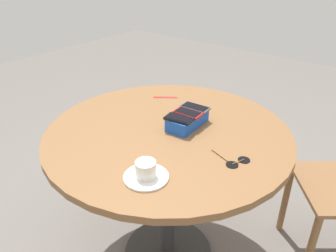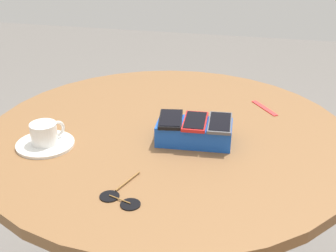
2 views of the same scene
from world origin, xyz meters
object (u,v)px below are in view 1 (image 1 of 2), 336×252
at_px(round_table, 168,154).
at_px(saucer, 146,177).
at_px(phone_red, 188,113).
at_px(phone_box, 187,120).
at_px(coffee_cup, 146,169).
at_px(lanyard_strap, 165,97).
at_px(phone_gray, 195,107).
at_px(sunglasses, 236,162).
at_px(phone_black, 179,118).

height_order(round_table, saucer, saucer).
bearing_deg(phone_red, phone_box, 3.24).
distance_m(coffee_cup, lanyard_strap, 0.71).
height_order(phone_gray, sunglasses, phone_gray).
bearing_deg(lanyard_strap, phone_red, 56.25).
bearing_deg(phone_black, lanyard_strap, -132.34).
xyz_separation_m(phone_gray, coffee_cup, (0.47, 0.11, -0.03)).
bearing_deg(lanyard_strap, sunglasses, 62.52).
height_order(phone_gray, coffee_cup, phone_gray).
bearing_deg(coffee_cup, phone_black, -162.37).
bearing_deg(sunglasses, coffee_cup, -35.76).
bearing_deg(phone_black, coffee_cup, 17.63).
bearing_deg(coffee_cup, sunglasses, 144.24).
height_order(phone_red, lanyard_strap, phone_red).
xyz_separation_m(phone_box, phone_gray, (-0.07, -0.01, 0.03)).
xyz_separation_m(phone_box, phone_black, (0.07, 0.00, 0.04)).
bearing_deg(saucer, phone_red, -164.83).
xyz_separation_m(phone_box, coffee_cup, (0.40, 0.11, 0.01)).
bearing_deg(saucer, phone_gray, -166.14).
bearing_deg(phone_black, phone_gray, -176.40).
distance_m(round_table, phone_gray, 0.25).
relative_size(phone_box, lanyard_strap, 1.65).
height_order(phone_box, sunglasses, phone_box).
height_order(round_table, coffee_cup, coffee_cup).
distance_m(phone_gray, phone_black, 0.14).
height_order(round_table, phone_box, phone_box).
relative_size(phone_red, sunglasses, 0.79).
relative_size(phone_black, lanyard_strap, 0.99).
xyz_separation_m(round_table, phone_box, (-0.09, 0.04, 0.16)).
relative_size(round_table, phone_gray, 8.08).
relative_size(phone_box, saucer, 1.33).
bearing_deg(phone_black, phone_red, -178.65).
distance_m(round_table, phone_box, 0.18).
bearing_deg(phone_red, saucer, 15.17).
height_order(round_table, sunglasses, sunglasses).
bearing_deg(phone_red, sunglasses, 68.82).
relative_size(phone_red, saucer, 0.78).
height_order(phone_box, phone_black, phone_black).
relative_size(phone_gray, coffee_cup, 1.47).
relative_size(saucer, sunglasses, 1.02).
distance_m(saucer, coffee_cup, 0.03).
xyz_separation_m(phone_gray, phone_red, (0.07, 0.01, 0.00)).
distance_m(saucer, lanyard_strap, 0.71).
height_order(phone_box, phone_gray, phone_gray).
bearing_deg(phone_black, saucer, 17.86).
bearing_deg(coffee_cup, phone_box, -164.99).
bearing_deg(coffee_cup, phone_gray, -166.32).
xyz_separation_m(coffee_cup, lanyard_strap, (-0.59, -0.39, -0.04)).
distance_m(phone_red, sunglasses, 0.34).
relative_size(phone_box, coffee_cup, 2.33).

